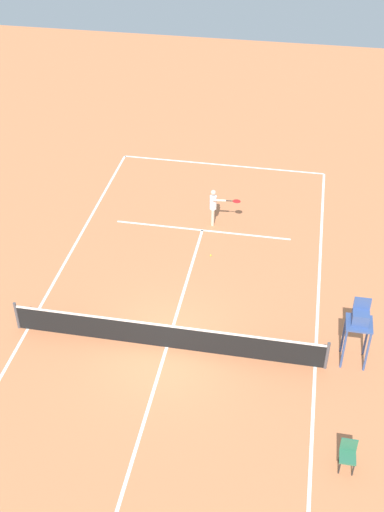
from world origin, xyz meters
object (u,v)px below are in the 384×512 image
Objects in this scene: player_serving at (214,204)px; tennis_ball at (211,255)px; courtside_chair_near at (348,454)px; umpire_chair at (359,322)px.

player_serving reaches higher than tennis_ball.
courtside_chair_near is (-5.25, 10.79, -0.41)m from player_serving.
player_serving is 2.37m from tennis_ball.
umpire_chair is at bearing 138.76° from tennis_ball.
player_serving reaches higher than courtside_chair_near.
player_serving is 12.00m from courtside_chair_near.
umpire_chair is at bearing 34.23° from player_serving.
umpire_chair reaches higher than player_serving.
umpire_chair is (-5.24, 4.60, 1.57)m from tennis_ball.
tennis_ball is (-0.22, 2.18, -0.91)m from player_serving.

